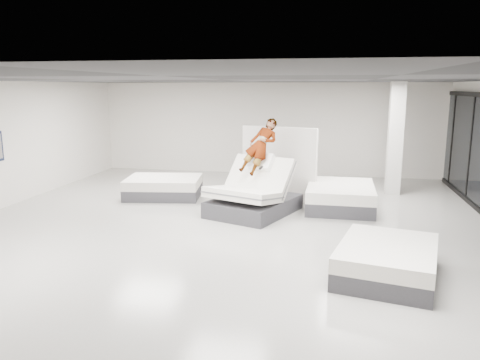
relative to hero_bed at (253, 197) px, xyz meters
The scene contains 9 objects.
room 2.00m from the hero_bed, 104.00° to the right, with size 14.00×14.04×3.20m.
hero_bed is the anchor object (origin of this frame).
person 0.98m from the hero_bed, 68.85° to the left, with size 0.57×0.38×1.57m, color slate.
remote 0.77m from the hero_bed, 22.14° to the right, with size 0.05×0.14×0.03m, color black.
divider_panel 1.75m from the hero_bed, 74.82° to the left, with size 2.20×0.10×2.00m, color silver.
flat_bed_right_far 2.32m from the hero_bed, 24.69° to the left, with size 1.68×2.22×0.60m.
flat_bed_right_near 4.40m from the hero_bed, 50.62° to the right, with size 1.87×2.25×0.54m.
flat_bed_left_far 3.05m from the hero_bed, 155.28° to the left, with size 2.22×1.80×0.56m.
column 4.79m from the hero_bed, 39.07° to the left, with size 0.40×0.40×3.20m, color silver.
Camera 1 is at (2.22, -9.37, 3.07)m, focal length 35.00 mm.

